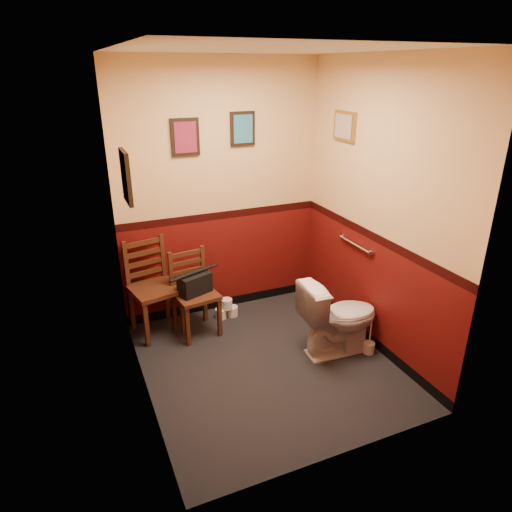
% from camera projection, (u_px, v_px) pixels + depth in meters
% --- Properties ---
extents(floor, '(2.20, 2.40, 0.00)m').
position_uv_depth(floor, '(266.00, 363.00, 4.29)').
color(floor, black).
rests_on(floor, ground).
extents(ceiling, '(2.20, 2.40, 0.00)m').
position_uv_depth(ceiling, '(270.00, 49.00, 3.25)').
color(ceiling, silver).
rests_on(ceiling, ground).
extents(wall_back, '(2.20, 0.00, 2.70)m').
position_uv_depth(wall_back, '(221.00, 193.00, 4.79)').
color(wall_back, '#530D0B').
rests_on(wall_back, ground).
extents(wall_front, '(2.20, 0.00, 2.70)m').
position_uv_depth(wall_front, '(350.00, 287.00, 2.75)').
color(wall_front, '#530D0B').
rests_on(wall_front, ground).
extents(wall_left, '(0.00, 2.40, 2.70)m').
position_uv_depth(wall_left, '(133.00, 247.00, 3.37)').
color(wall_left, '#530D0B').
rests_on(wall_left, ground).
extents(wall_right, '(0.00, 2.40, 2.70)m').
position_uv_depth(wall_right, '(377.00, 212.00, 4.17)').
color(wall_right, '#530D0B').
rests_on(wall_right, ground).
extents(grab_bar, '(0.05, 0.56, 0.06)m').
position_uv_depth(grab_bar, '(355.00, 244.00, 4.53)').
color(grab_bar, silver).
rests_on(grab_bar, wall_right).
extents(framed_print_back_a, '(0.28, 0.04, 0.36)m').
position_uv_depth(framed_print_back_a, '(185.00, 137.00, 4.42)').
color(framed_print_back_a, black).
rests_on(framed_print_back_a, wall_back).
extents(framed_print_back_b, '(0.26, 0.04, 0.34)m').
position_uv_depth(framed_print_back_b, '(243.00, 129.00, 4.61)').
color(framed_print_back_b, black).
rests_on(framed_print_back_b, wall_back).
extents(framed_print_left, '(0.04, 0.30, 0.38)m').
position_uv_depth(framed_print_left, '(126.00, 177.00, 3.27)').
color(framed_print_left, black).
rests_on(framed_print_left, wall_left).
extents(framed_print_right, '(0.04, 0.34, 0.28)m').
position_uv_depth(framed_print_right, '(344.00, 126.00, 4.40)').
color(framed_print_right, olive).
rests_on(framed_print_right, wall_right).
extents(toilet, '(0.78, 0.46, 0.75)m').
position_uv_depth(toilet, '(339.00, 317.00, 4.34)').
color(toilet, white).
rests_on(toilet, floor).
extents(toilet_brush, '(0.11, 0.11, 0.40)m').
position_uv_depth(toilet_brush, '(369.00, 347.00, 4.43)').
color(toilet_brush, silver).
rests_on(toilet_brush, floor).
extents(chair_left, '(0.55, 0.55, 0.99)m').
position_uv_depth(chair_left, '(153.00, 287.00, 4.66)').
color(chair_left, '#4F2917').
rests_on(chair_left, floor).
extents(chair_right, '(0.46, 0.46, 0.88)m').
position_uv_depth(chair_right, '(194.00, 293.00, 4.66)').
color(chair_right, '#4F2917').
rests_on(chair_right, floor).
extents(handbag, '(0.37, 0.27, 0.24)m').
position_uv_depth(handbag, '(195.00, 284.00, 4.58)').
color(handbag, black).
rests_on(handbag, chair_right).
extents(tp_stack, '(0.26, 0.13, 0.22)m').
position_uv_depth(tp_stack, '(227.00, 309.00, 5.05)').
color(tp_stack, silver).
rests_on(tp_stack, floor).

